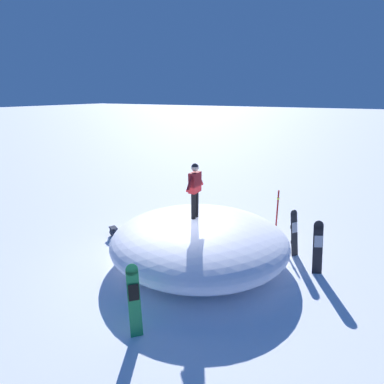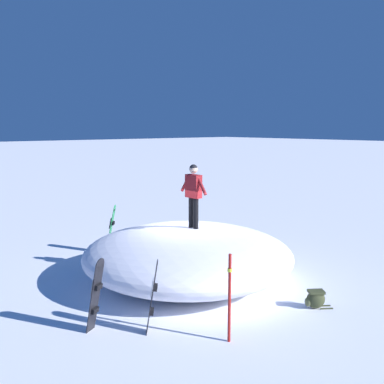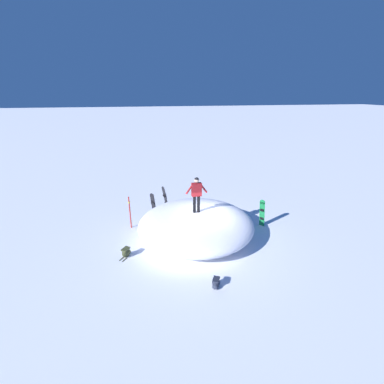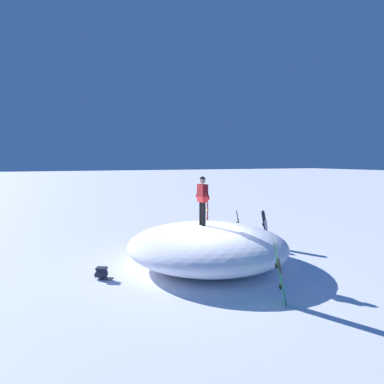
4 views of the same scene
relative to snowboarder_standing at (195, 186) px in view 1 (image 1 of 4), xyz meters
name	(u,v)px [view 1 (image 1 of 4)]	position (x,y,z in m)	size (l,w,h in m)	color
ground	(182,266)	(0.12, 0.63, -2.52)	(240.00, 240.00, 0.00)	white
snow_mound	(199,240)	(-0.18, 0.03, -1.79)	(5.66, 5.75, 1.46)	white
snowboarder_standing	(195,186)	(0.00, 0.00, 0.00)	(0.23, 1.05, 1.76)	black
snowboard_primary_upright	(294,232)	(-2.73, -1.92, -1.71)	(0.37, 0.37, 1.57)	black
snowboard_secondary_upright	(318,246)	(-3.60, -1.15, -1.69)	(0.42, 0.44, 1.60)	black
snowboard_tertiary_upright	(134,299)	(-0.49, 3.69, -1.66)	(0.46, 0.45, 1.65)	#1E8C47
backpack_near	(113,232)	(3.55, -0.02, -2.32)	(0.63, 0.47, 0.38)	#1E2333
backpack_far	(215,216)	(0.88, -3.37, -2.29)	(0.65, 0.56, 0.44)	#383D23
trail_marker_pole	(277,212)	(-1.79, -3.20, -1.57)	(0.10, 0.10, 1.79)	#A51E19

